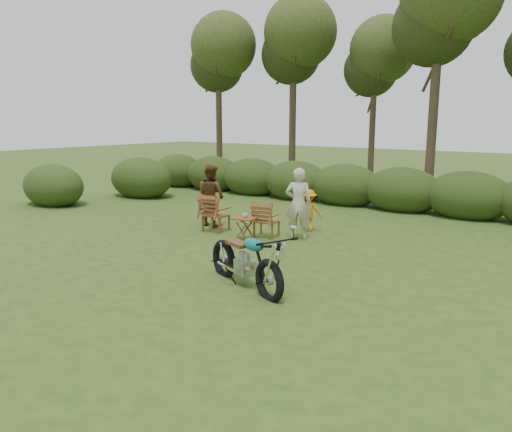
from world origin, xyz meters
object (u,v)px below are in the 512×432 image
Objects in this scene: motorcycle at (245,286)px; lawn_chair_right at (266,236)px; child at (309,231)px; lawn_chair_left at (216,231)px; adult_b at (212,226)px; cup at (245,215)px; side_table at (245,229)px; adult_a at (298,239)px.

lawn_chair_right is (-1.85, 3.30, 0.00)m from motorcycle.
lawn_chair_right is 0.82× the size of child.
child is at bearing -126.71° from lawn_chair_right.
lawn_chair_left is at bearing 12.80° from child.
adult_b is (-1.96, 0.16, 0.00)m from lawn_chair_right.
lawn_chair_right is at bearing 70.88° from cup.
cup reaches higher than motorcycle.
lawn_chair_right is 1.96m from adult_b.
child is (0.55, 1.14, 0.00)m from lawn_chair_right.
cup is at bearing 105.24° from side_table.
lawn_chair_right is 0.52× the size of adult_a.
adult_a is at bearing -169.48° from adult_b.
motorcycle is at bearing 83.53° from child.
adult_b reaches higher than child.
adult_a reaches higher than lawn_chair_right.
child is at bearing -150.82° from lawn_chair_left.
adult_b is (-1.75, 0.76, -0.61)m from cup.
adult_b reaches higher than cup.
lawn_chair_right is at bearing -175.68° from lawn_chair_left.
motorcycle reaches higher than lawn_chair_right.
lawn_chair_left is at bearing 149.19° from adult_b.
side_table is at bearing 44.49° from child.
cup is 0.12× the size of child.
lawn_chair_right is 6.75× the size of cup.
lawn_chair_right is 0.92× the size of lawn_chair_left.
adult_a is (0.76, 0.27, 0.00)m from lawn_chair_right.
cup is at bearing 59.74° from lawn_chair_right.
lawn_chair_left is 7.32× the size of cup.
motorcycle is 4.47m from lawn_chair_left.
adult_b is 2.69m from child.
motorcycle is 2.37× the size of lawn_chair_right.
adult_a is (0.96, 0.87, -0.61)m from cup.
lawn_chair_right is 0.73m from side_table.
lawn_chair_left is 0.58× the size of adult_b.
side_table is at bearing 163.77° from adult_b.
lawn_chair_right is at bearing 140.33° from motorcycle.
cup is 2.00m from child.
lawn_chair_right is 1.62× the size of side_table.
lawn_chair_right is at bearing 41.60° from child.
lawn_chair_right is 0.88m from cup.
lawn_chair_left is at bearing 163.26° from side_table.
cup is 0.08× the size of adult_a.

